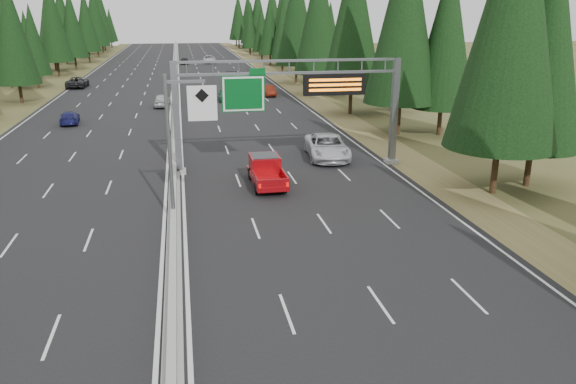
% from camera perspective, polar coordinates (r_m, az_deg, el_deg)
% --- Properties ---
extents(road, '(32.00, 260.00, 0.08)m').
position_cam_1_polar(road, '(84.85, -11.36, 10.07)').
color(road, black).
rests_on(road, ground).
extents(shoulder_right, '(3.60, 260.00, 0.06)m').
position_cam_1_polar(shoulder_right, '(86.54, 0.70, 10.55)').
color(shoulder_right, olive).
rests_on(shoulder_right, ground).
extents(shoulder_left, '(3.60, 260.00, 0.06)m').
position_cam_1_polar(shoulder_left, '(86.85, -23.31, 9.14)').
color(shoulder_left, '#43431F').
rests_on(shoulder_left, ground).
extents(median_barrier, '(0.70, 260.00, 0.85)m').
position_cam_1_polar(median_barrier, '(84.80, -11.37, 10.32)').
color(median_barrier, gray).
rests_on(median_barrier, road).
extents(sign_gantry, '(16.75, 0.98, 7.80)m').
position_cam_1_polar(sign_gantry, '(40.27, 1.06, 9.60)').
color(sign_gantry, slate).
rests_on(sign_gantry, road).
extents(hov_sign_pole, '(2.80, 0.50, 8.00)m').
position_cam_1_polar(hov_sign_pole, '(29.77, -10.89, 5.27)').
color(hov_sign_pole, slate).
rests_on(hov_sign_pole, road).
extents(tree_row_right, '(12.29, 241.75, 18.94)m').
position_cam_1_polar(tree_row_right, '(83.91, 4.04, 16.69)').
color(tree_row_right, black).
rests_on(tree_row_right, ground).
extents(silver_minivan, '(3.62, 6.78, 1.81)m').
position_cam_1_polar(silver_minivan, '(44.09, 3.98, 4.62)').
color(silver_minivan, silver).
rests_on(silver_minivan, road).
extents(red_pickup, '(2.01, 5.64, 1.84)m').
position_cam_1_polar(red_pickup, '(37.31, -2.28, 2.37)').
color(red_pickup, black).
rests_on(red_pickup, road).
extents(car_ahead_green, '(2.03, 4.52, 1.51)m').
position_cam_1_polar(car_ahead_green, '(73.90, -6.37, 9.81)').
color(car_ahead_green, '#155F40').
rests_on(car_ahead_green, road).
extents(car_ahead_dkred, '(1.64, 4.34, 1.41)m').
position_cam_1_polar(car_ahead_dkred, '(77.73, -2.00, 10.27)').
color(car_ahead_dkred, '#611B0D').
rests_on(car_ahead_dkred, road).
extents(car_ahead_dkgrey, '(2.47, 5.54, 1.58)m').
position_cam_1_polar(car_ahead_dkgrey, '(93.02, -5.55, 11.50)').
color(car_ahead_dkgrey, black).
rests_on(car_ahead_dkgrey, road).
extents(car_ahead_white, '(3.13, 6.04, 1.63)m').
position_cam_1_polar(car_ahead_white, '(129.55, -8.00, 13.20)').
color(car_ahead_white, silver).
rests_on(car_ahead_white, road).
extents(car_ahead_far, '(1.89, 4.33, 1.45)m').
position_cam_1_polar(car_ahead_far, '(127.77, -10.48, 12.98)').
color(car_ahead_far, black).
rests_on(car_ahead_far, road).
extents(car_onc_blue, '(2.22, 4.57, 1.28)m').
position_cam_1_polar(car_onc_blue, '(61.98, -21.30, 7.06)').
color(car_onc_blue, navy).
rests_on(car_onc_blue, road).
extents(car_onc_white, '(2.05, 4.66, 1.56)m').
position_cam_1_polar(car_onc_white, '(70.21, -12.65, 9.09)').
color(car_onc_white, '#B4B4B4').
rests_on(car_onc_white, road).
extents(car_onc_far, '(2.90, 5.91, 1.61)m').
position_cam_1_polar(car_onc_far, '(91.88, -20.60, 10.40)').
color(car_onc_far, '#232326').
rests_on(car_onc_far, road).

